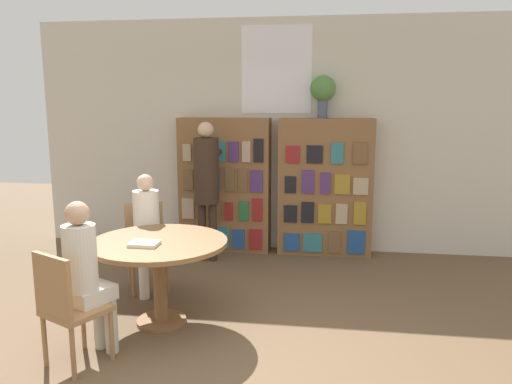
{
  "coord_description": "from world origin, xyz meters",
  "views": [
    {
      "loc": [
        0.68,
        -2.97,
        1.96
      ],
      "look_at": [
        -0.03,
        1.94,
        1.05
      ],
      "focal_mm": 35.0,
      "sensor_mm": 36.0,
      "label": 1
    }
  ],
  "objects_px": {
    "bookshelf_left": "(225,185)",
    "librarian_standing": "(207,177)",
    "reading_table": "(159,255)",
    "seated_reader_left": "(147,227)",
    "chair_left_side": "(146,241)",
    "seated_reader_right": "(86,271)",
    "bookshelf_right": "(325,188)",
    "flower_vase": "(323,90)",
    "chair_near_camera": "(67,304)"
  },
  "relations": [
    {
      "from": "bookshelf_right",
      "to": "reading_table",
      "type": "relative_size",
      "value": 1.45
    },
    {
      "from": "bookshelf_right",
      "to": "librarian_standing",
      "type": "xyz_separation_m",
      "value": [
        -1.42,
        -0.5,
        0.18
      ]
    },
    {
      "from": "reading_table",
      "to": "librarian_standing",
      "type": "height_order",
      "value": "librarian_standing"
    },
    {
      "from": "seated_reader_left",
      "to": "librarian_standing",
      "type": "distance_m",
      "value": 1.23
    },
    {
      "from": "flower_vase",
      "to": "librarian_standing",
      "type": "bearing_deg",
      "value": -159.71
    },
    {
      "from": "bookshelf_left",
      "to": "bookshelf_right",
      "type": "xyz_separation_m",
      "value": [
        1.31,
        0.0,
        -0.0
      ]
    },
    {
      "from": "chair_near_camera",
      "to": "librarian_standing",
      "type": "distance_m",
      "value": 2.73
    },
    {
      "from": "chair_left_side",
      "to": "seated_reader_right",
      "type": "height_order",
      "value": "seated_reader_right"
    },
    {
      "from": "seated_reader_left",
      "to": "reading_table",
      "type": "bearing_deg",
      "value": 90.0
    },
    {
      "from": "bookshelf_right",
      "to": "flower_vase",
      "type": "distance_m",
      "value": 1.22
    },
    {
      "from": "chair_near_camera",
      "to": "seated_reader_right",
      "type": "height_order",
      "value": "seated_reader_right"
    },
    {
      "from": "bookshelf_left",
      "to": "chair_left_side",
      "type": "relative_size",
      "value": 1.95
    },
    {
      "from": "chair_left_side",
      "to": "librarian_standing",
      "type": "height_order",
      "value": "librarian_standing"
    },
    {
      "from": "flower_vase",
      "to": "librarian_standing",
      "type": "relative_size",
      "value": 0.31
    },
    {
      "from": "bookshelf_left",
      "to": "seated_reader_left",
      "type": "relative_size",
      "value": 1.42
    },
    {
      "from": "flower_vase",
      "to": "librarian_standing",
      "type": "distance_m",
      "value": 1.79
    },
    {
      "from": "flower_vase",
      "to": "seated_reader_right",
      "type": "relative_size",
      "value": 0.42
    },
    {
      "from": "flower_vase",
      "to": "chair_near_camera",
      "type": "relative_size",
      "value": 0.59
    },
    {
      "from": "reading_table",
      "to": "seated_reader_left",
      "type": "relative_size",
      "value": 0.97
    },
    {
      "from": "seated_reader_right",
      "to": "librarian_standing",
      "type": "height_order",
      "value": "librarian_standing"
    },
    {
      "from": "seated_reader_left",
      "to": "seated_reader_right",
      "type": "relative_size",
      "value": 0.99
    },
    {
      "from": "librarian_standing",
      "to": "bookshelf_right",
      "type": "bearing_deg",
      "value": 19.38
    },
    {
      "from": "chair_left_side",
      "to": "bookshelf_right",
      "type": "bearing_deg",
      "value": -169.45
    },
    {
      "from": "bookshelf_left",
      "to": "chair_left_side",
      "type": "xyz_separation_m",
      "value": [
        -0.55,
        -1.47,
        -0.37
      ]
    },
    {
      "from": "librarian_standing",
      "to": "bookshelf_left",
      "type": "bearing_deg",
      "value": 76.71
    },
    {
      "from": "bookshelf_left",
      "to": "bookshelf_right",
      "type": "relative_size",
      "value": 1.0
    },
    {
      "from": "bookshelf_left",
      "to": "chair_near_camera",
      "type": "xyz_separation_m",
      "value": [
        -0.53,
        -3.14,
        -0.37
      ]
    },
    {
      "from": "seated_reader_left",
      "to": "librarian_standing",
      "type": "bearing_deg",
      "value": -134.9
    },
    {
      "from": "flower_vase",
      "to": "chair_left_side",
      "type": "xyz_separation_m",
      "value": [
        -1.8,
        -1.47,
        -1.59
      ]
    },
    {
      "from": "bookshelf_left",
      "to": "bookshelf_right",
      "type": "distance_m",
      "value": 1.31
    },
    {
      "from": "seated_reader_right",
      "to": "chair_near_camera",
      "type": "bearing_deg",
      "value": -90.0
    },
    {
      "from": "bookshelf_left",
      "to": "chair_left_side",
      "type": "distance_m",
      "value": 1.61
    },
    {
      "from": "flower_vase",
      "to": "reading_table",
      "type": "xyz_separation_m",
      "value": [
        -1.36,
        -2.3,
        -1.45
      ]
    },
    {
      "from": "seated_reader_left",
      "to": "seated_reader_right",
      "type": "bearing_deg",
      "value": 63.05
    },
    {
      "from": "reading_table",
      "to": "chair_near_camera",
      "type": "bearing_deg",
      "value": -116.19
    },
    {
      "from": "reading_table",
      "to": "seated_reader_right",
      "type": "xyz_separation_m",
      "value": [
        -0.33,
        -0.68,
        0.07
      ]
    },
    {
      "from": "bookshelf_left",
      "to": "seated_reader_right",
      "type": "xyz_separation_m",
      "value": [
        -0.44,
        -2.98,
        -0.17
      ]
    },
    {
      "from": "flower_vase",
      "to": "chair_near_camera",
      "type": "height_order",
      "value": "flower_vase"
    },
    {
      "from": "bookshelf_left",
      "to": "seated_reader_right",
      "type": "bearing_deg",
      "value": -98.5
    },
    {
      "from": "chair_near_camera",
      "to": "seated_reader_right",
      "type": "bearing_deg",
      "value": 90.0
    },
    {
      "from": "bookshelf_left",
      "to": "bookshelf_right",
      "type": "height_order",
      "value": "same"
    },
    {
      "from": "reading_table",
      "to": "librarian_standing",
      "type": "xyz_separation_m",
      "value": [
        -0.01,
        1.8,
        0.42
      ]
    },
    {
      "from": "seated_reader_right",
      "to": "librarian_standing",
      "type": "distance_m",
      "value": 2.52
    },
    {
      "from": "flower_vase",
      "to": "chair_near_camera",
      "type": "xyz_separation_m",
      "value": [
        -1.78,
        -3.15,
        -1.59
      ]
    },
    {
      "from": "bookshelf_left",
      "to": "librarian_standing",
      "type": "height_order",
      "value": "bookshelf_left"
    },
    {
      "from": "reading_table",
      "to": "seated_reader_right",
      "type": "distance_m",
      "value": 0.76
    },
    {
      "from": "bookshelf_right",
      "to": "seated_reader_right",
      "type": "relative_size",
      "value": 1.41
    },
    {
      "from": "chair_near_camera",
      "to": "seated_reader_left",
      "type": "bearing_deg",
      "value": 113.89
    },
    {
      "from": "reading_table",
      "to": "librarian_standing",
      "type": "bearing_deg",
      "value": 90.21
    },
    {
      "from": "chair_near_camera",
      "to": "flower_vase",
      "type": "bearing_deg",
      "value": 86.74
    }
  ]
}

